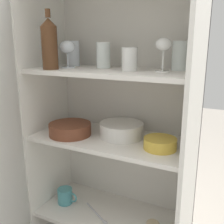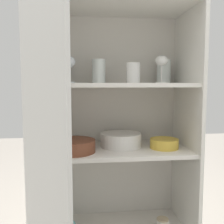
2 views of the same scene
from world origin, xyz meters
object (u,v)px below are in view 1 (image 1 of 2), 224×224
object	(u,v)px
wine_bottle	(49,44)
plate_stack_white	(121,130)
serving_bowl_small	(160,143)
coffee_mug_primary	(65,196)
mixing_bowl_large	(70,129)

from	to	relation	value
wine_bottle	plate_stack_white	bearing A→B (deg)	27.20
plate_stack_white	serving_bowl_small	xyz separation A→B (m)	(0.22, -0.06, -0.01)
wine_bottle	serving_bowl_small	distance (m)	0.67
serving_bowl_small	wine_bottle	bearing A→B (deg)	-170.23
wine_bottle	coffee_mug_primary	size ratio (longest dim) A/B	2.16
mixing_bowl_large	serving_bowl_small	world-z (taller)	mixing_bowl_large
coffee_mug_primary	serving_bowl_small	bearing A→B (deg)	-0.39
plate_stack_white	mixing_bowl_large	bearing A→B (deg)	-160.29
plate_stack_white	mixing_bowl_large	size ratio (longest dim) A/B	1.01
mixing_bowl_large	serving_bowl_small	size ratio (longest dim) A/B	1.47
serving_bowl_small	coffee_mug_primary	distance (m)	0.68
wine_bottle	serving_bowl_small	world-z (taller)	wine_bottle
plate_stack_white	serving_bowl_small	world-z (taller)	plate_stack_white
wine_bottle	mixing_bowl_large	size ratio (longest dim) A/B	1.24
plate_stack_white	coffee_mug_primary	distance (m)	0.54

